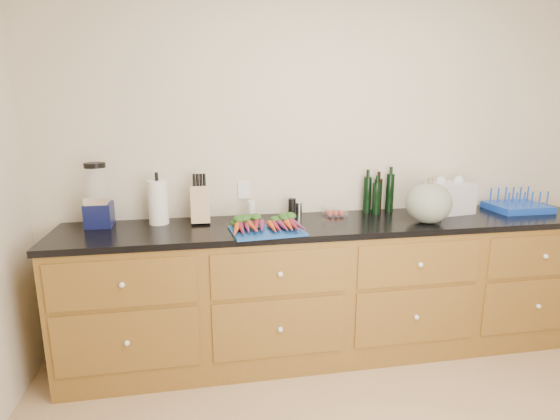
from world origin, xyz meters
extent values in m
cube|color=beige|center=(0.00, 1.62, 1.30)|extent=(4.10, 0.05, 2.60)
cube|color=brown|center=(0.00, 1.30, 0.45)|extent=(3.60, 0.60, 0.90)
cube|color=brown|center=(-1.35, 0.99, 0.72)|extent=(0.82, 0.01, 0.28)
sphere|color=white|center=(-1.35, 0.98, 0.72)|extent=(0.03, 0.03, 0.03)
cube|color=brown|center=(-1.35, 0.99, 0.36)|extent=(0.82, 0.01, 0.38)
sphere|color=white|center=(-1.35, 0.98, 0.36)|extent=(0.03, 0.03, 0.03)
cube|color=brown|center=(-0.45, 0.99, 0.72)|extent=(0.82, 0.01, 0.28)
sphere|color=white|center=(-0.45, 0.98, 0.72)|extent=(0.03, 0.03, 0.03)
cube|color=brown|center=(-0.45, 0.99, 0.36)|extent=(0.82, 0.01, 0.38)
sphere|color=white|center=(-0.45, 0.98, 0.36)|extent=(0.03, 0.03, 0.03)
cube|color=brown|center=(0.45, 0.99, 0.72)|extent=(0.82, 0.01, 0.28)
sphere|color=white|center=(0.45, 0.98, 0.72)|extent=(0.03, 0.03, 0.03)
cube|color=brown|center=(0.45, 0.99, 0.36)|extent=(0.82, 0.01, 0.38)
sphere|color=white|center=(0.45, 0.98, 0.36)|extent=(0.03, 0.03, 0.03)
cube|color=brown|center=(1.35, 0.99, 0.72)|extent=(0.82, 0.01, 0.28)
sphere|color=white|center=(1.35, 0.98, 0.72)|extent=(0.03, 0.03, 0.03)
cube|color=brown|center=(1.35, 0.99, 0.36)|extent=(0.82, 0.01, 0.38)
sphere|color=white|center=(1.35, 0.98, 0.36)|extent=(0.03, 0.03, 0.03)
cube|color=black|center=(0.00, 1.30, 0.92)|extent=(3.64, 0.62, 0.04)
cube|color=#124497|center=(-0.50, 1.14, 0.95)|extent=(0.47, 0.37, 0.01)
cone|color=#CE4618|center=(-0.69, 1.12, 0.97)|extent=(0.04, 0.20, 0.04)
cone|color=maroon|center=(-0.66, 1.12, 0.97)|extent=(0.04, 0.20, 0.04)
cone|color=#70234F|center=(-0.63, 1.12, 0.97)|extent=(0.04, 0.20, 0.04)
cone|color=#CE4618|center=(-0.60, 1.12, 0.97)|extent=(0.04, 0.20, 0.04)
cone|color=maroon|center=(-0.57, 1.12, 0.97)|extent=(0.04, 0.20, 0.04)
cone|color=#70234F|center=(-0.53, 1.12, 0.97)|extent=(0.04, 0.20, 0.04)
ellipsoid|color=#214115|center=(-0.61, 1.27, 0.98)|extent=(0.20, 0.12, 0.06)
cone|color=#CE4618|center=(-0.47, 1.12, 0.97)|extent=(0.04, 0.20, 0.04)
cone|color=maroon|center=(-0.44, 1.12, 0.97)|extent=(0.04, 0.20, 0.04)
cone|color=#70234F|center=(-0.41, 1.12, 0.97)|extent=(0.04, 0.20, 0.04)
cone|color=#CE4618|center=(-0.38, 1.12, 0.97)|extent=(0.04, 0.20, 0.04)
cone|color=maroon|center=(-0.35, 1.12, 0.97)|extent=(0.04, 0.20, 0.04)
cone|color=#70234F|center=(-0.31, 1.12, 0.97)|extent=(0.04, 0.20, 0.04)
ellipsoid|color=#214115|center=(-0.39, 1.27, 0.98)|extent=(0.20, 0.12, 0.06)
ellipsoid|color=slate|center=(0.58, 1.16, 1.07)|extent=(0.30, 0.30, 0.27)
cube|color=#0E1342|center=(-1.54, 1.46, 1.02)|extent=(0.16, 0.16, 0.15)
cube|color=silver|center=(-1.54, 1.43, 1.12)|extent=(0.14, 0.10, 0.05)
cylinder|color=white|center=(-1.54, 1.46, 1.22)|extent=(0.12, 0.12, 0.21)
cylinder|color=black|center=(-1.54, 1.46, 1.33)|extent=(0.13, 0.13, 0.03)
cylinder|color=white|center=(-1.17, 1.46, 1.08)|extent=(0.13, 0.13, 0.29)
cube|color=tan|center=(-0.90, 1.44, 1.06)|extent=(0.12, 0.12, 0.24)
cylinder|color=white|center=(-0.56, 1.48, 1.00)|extent=(0.05, 0.05, 0.12)
cylinder|color=black|center=(-0.28, 1.48, 1.01)|extent=(0.05, 0.05, 0.13)
cylinder|color=silver|center=(-0.23, 1.48, 0.99)|extent=(0.04, 0.04, 0.10)
cube|color=white|center=(0.03, 1.47, 0.98)|extent=(0.16, 0.12, 0.07)
cylinder|color=black|center=(0.29, 1.52, 1.07)|extent=(0.06, 0.06, 0.26)
cylinder|color=black|center=(0.38, 1.53, 1.06)|extent=(0.06, 0.06, 0.24)
cylinder|color=black|center=(0.46, 1.52, 1.08)|extent=(0.06, 0.06, 0.28)
cylinder|color=black|center=(0.34, 1.47, 1.05)|extent=(0.06, 0.06, 0.23)
cube|color=blue|center=(1.42, 1.38, 0.96)|extent=(0.40, 0.32, 0.05)
camera|label=1|loc=(-0.89, -1.42, 1.68)|focal=28.00mm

